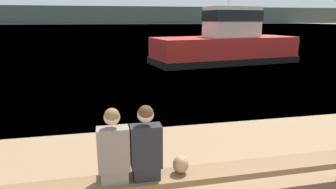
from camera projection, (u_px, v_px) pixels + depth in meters
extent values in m
plane|color=#386084|center=(103.00, 26.00, 120.70)|extent=(240.00, 240.00, 0.00)
cube|color=#424738|center=(101.00, 15.00, 174.82)|extent=(600.00, 12.00, 9.71)
cube|color=brown|center=(163.00, 179.00, 4.05)|extent=(6.61, 0.41, 0.09)
cube|color=#70665B|center=(114.00, 172.00, 3.96)|extent=(0.35, 0.42, 0.17)
cube|color=#70665B|center=(113.00, 149.00, 3.77)|extent=(0.40, 0.22, 0.57)
sphere|color=tan|center=(112.00, 117.00, 3.66)|extent=(0.20, 0.20, 0.20)
sphere|color=brown|center=(112.00, 115.00, 3.64)|extent=(0.19, 0.19, 0.19)
cube|color=black|center=(145.00, 169.00, 4.05)|extent=(0.35, 0.42, 0.17)
cube|color=black|center=(146.00, 146.00, 3.86)|extent=(0.40, 0.22, 0.57)
sphere|color=tan|center=(146.00, 114.00, 3.75)|extent=(0.21, 0.21, 0.21)
sphere|color=#472D19|center=(146.00, 113.00, 3.73)|extent=(0.19, 0.19, 0.19)
ellipsoid|color=#9E754C|center=(181.00, 164.00, 4.08)|extent=(0.22, 0.21, 0.25)
cube|color=red|center=(224.00, 50.00, 17.61)|extent=(8.77, 4.24, 1.50)
cube|color=black|center=(224.00, 60.00, 17.75)|extent=(8.96, 4.38, 0.36)
cube|color=beige|center=(232.00, 22.00, 17.37)|extent=(3.19, 2.21, 1.71)
cube|color=black|center=(232.00, 16.00, 17.29)|extent=(3.25, 2.28, 0.61)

